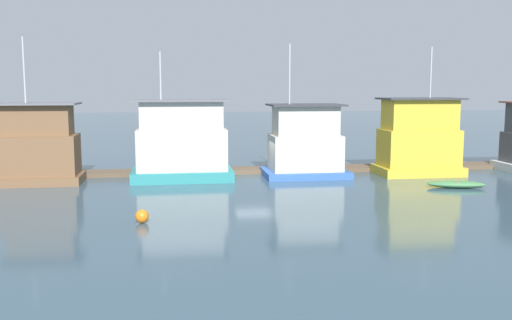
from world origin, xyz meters
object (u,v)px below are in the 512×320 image
object	(u,v)px
houseboat_brown	(38,148)
houseboat_teal	(182,143)
dinghy_green	(456,184)
buoy_orange	(142,216)
houseboat_yellow	(419,140)
houseboat_blue	(305,144)

from	to	relation	value
houseboat_brown	houseboat_teal	world-z (taller)	houseboat_brown
dinghy_green	houseboat_teal	bearing A→B (deg)	161.25
dinghy_green	buoy_orange	world-z (taller)	buoy_orange
houseboat_yellow	buoy_orange	distance (m)	22.52
houseboat_blue	dinghy_green	size ratio (longest dim) A/B	2.47
houseboat_teal	houseboat_brown	bearing A→B (deg)	-178.38
houseboat_brown	dinghy_green	bearing A→B (deg)	-11.83
houseboat_teal	houseboat_yellow	size ratio (longest dim) A/B	0.95
dinghy_green	houseboat_brown	bearing A→B (deg)	168.17
houseboat_brown	houseboat_blue	xyz separation A→B (m)	(17.91, 0.42, -0.08)
houseboat_teal	dinghy_green	bearing A→B (deg)	-18.75
houseboat_yellow	houseboat_blue	bearing A→B (deg)	176.75
houseboat_teal	buoy_orange	world-z (taller)	houseboat_teal
houseboat_yellow	buoy_orange	bearing A→B (deg)	-147.69
houseboat_yellow	dinghy_green	world-z (taller)	houseboat_yellow
houseboat_brown	dinghy_green	world-z (taller)	houseboat_brown
houseboat_brown	dinghy_green	xyz separation A→B (m)	(26.26, -5.50, -2.13)
houseboat_yellow	houseboat_teal	bearing A→B (deg)	178.94
houseboat_blue	dinghy_green	xyz separation A→B (m)	(8.35, -5.92, -2.05)
houseboat_brown	buoy_orange	world-z (taller)	houseboat_brown
houseboat_blue	dinghy_green	distance (m)	10.44
houseboat_brown	houseboat_yellow	distance (m)	26.14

